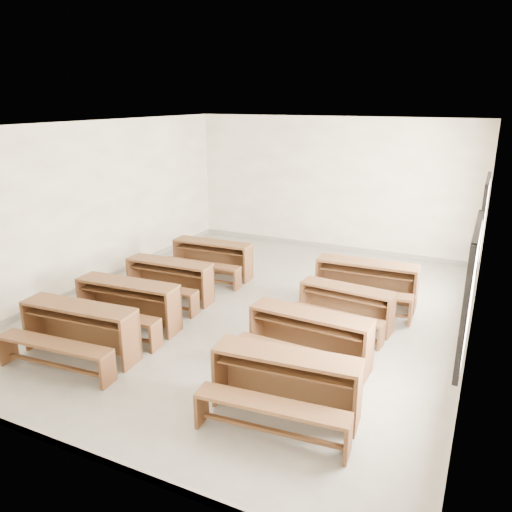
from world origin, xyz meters
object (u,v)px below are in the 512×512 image
at_px(desk_set_0, 78,328).
at_px(desk_set_3, 211,257).
at_px(desk_set_4, 284,381).
at_px(desk_set_5, 309,335).
at_px(desk_set_1, 126,302).
at_px(desk_set_6, 345,304).
at_px(desk_set_7, 365,281).
at_px(desk_set_2, 168,278).

distance_m(desk_set_0, desk_set_3, 3.79).
xyz_separation_m(desk_set_4, desk_set_5, (-0.15, 1.23, -0.01)).
bearing_deg(desk_set_0, desk_set_1, 85.84).
height_order(desk_set_5, desk_set_6, desk_set_5).
relative_size(desk_set_0, desk_set_4, 1.00).
height_order(desk_set_4, desk_set_7, desk_set_7).
bearing_deg(desk_set_5, desk_set_0, -155.63).
xyz_separation_m(desk_set_3, desk_set_7, (3.27, -0.11, 0.03)).
bearing_deg(desk_set_6, desk_set_7, 91.06).
height_order(desk_set_0, desk_set_6, desk_set_0).
relative_size(desk_set_1, desk_set_6, 1.13).
relative_size(desk_set_5, desk_set_7, 0.97).
relative_size(desk_set_4, desk_set_5, 1.03).
bearing_deg(desk_set_1, desk_set_3, 86.30).
relative_size(desk_set_0, desk_set_5, 1.03).
bearing_deg(desk_set_5, desk_set_7, 88.13).
height_order(desk_set_6, desk_set_7, desk_set_7).
distance_m(desk_set_0, desk_set_4, 3.21).
bearing_deg(desk_set_5, desk_set_4, -80.54).
height_order(desk_set_0, desk_set_7, desk_set_7).
xyz_separation_m(desk_set_0, desk_set_2, (-0.09, 2.35, -0.03)).
height_order(desk_set_2, desk_set_5, desk_set_5).
bearing_deg(desk_set_7, desk_set_2, -160.27).
xyz_separation_m(desk_set_0, desk_set_6, (3.19, 2.63, -0.06)).
height_order(desk_set_1, desk_set_3, desk_set_1).
xyz_separation_m(desk_set_0, desk_set_3, (-0.01, 3.79, -0.02)).
bearing_deg(desk_set_0, desk_set_3, 85.69).
relative_size(desk_set_5, desk_set_6, 1.11).
relative_size(desk_set_0, desk_set_6, 1.15).
distance_m(desk_set_2, desk_set_5, 3.35).
distance_m(desk_set_0, desk_set_7, 4.92).
bearing_deg(desk_set_3, desk_set_2, -95.43).
bearing_deg(desk_set_7, desk_set_3, 176.13).
xyz_separation_m(desk_set_1, desk_set_7, (3.27, 2.61, 0.01)).
xyz_separation_m(desk_set_2, desk_set_4, (3.30, -2.36, 0.02)).
height_order(desk_set_1, desk_set_2, desk_set_1).
relative_size(desk_set_3, desk_set_6, 1.08).
xyz_separation_m(desk_set_0, desk_set_1, (-0.01, 1.07, -0.00)).
relative_size(desk_set_2, desk_set_4, 0.93).
distance_m(desk_set_6, desk_set_7, 1.05).
bearing_deg(desk_set_7, desk_set_0, -133.55).
xyz_separation_m(desk_set_3, desk_set_5, (3.08, -2.57, 0.01)).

